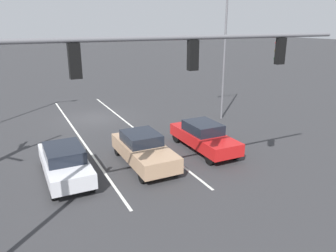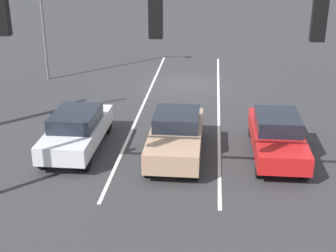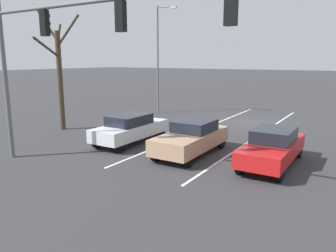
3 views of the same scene
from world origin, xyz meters
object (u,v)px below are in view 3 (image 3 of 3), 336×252
at_px(traffic_signal_gantry, 72,39).
at_px(bare_tree_near, 59,72).
at_px(car_tan_midlane_front, 192,137).
at_px(street_lamp_right_shoulder, 160,53).
at_px(car_red_leftlane_front, 273,147).
at_px(car_silver_rightlane_front, 130,128).

relative_size(traffic_signal_gantry, bare_tree_near, 1.75).
height_order(traffic_signal_gantry, bare_tree_near, bare_tree_near).
relative_size(car_tan_midlane_front, street_lamp_right_shoulder, 0.55).
bearing_deg(traffic_signal_gantry, car_tan_midlane_front, -117.07).
bearing_deg(car_tan_midlane_front, traffic_signal_gantry, 62.93).
bearing_deg(car_red_leftlane_front, bare_tree_near, -1.15).
relative_size(car_red_leftlane_front, car_silver_rightlane_front, 1.03).
bearing_deg(bare_tree_near, traffic_signal_gantry, 143.19).
distance_m(traffic_signal_gantry, bare_tree_near, 8.96).
distance_m(car_tan_midlane_front, car_red_leftlane_front, 3.65).
distance_m(car_silver_rightlane_front, traffic_signal_gantry, 6.59).
bearing_deg(car_red_leftlane_front, street_lamp_right_shoulder, -38.12).
bearing_deg(street_lamp_right_shoulder, traffic_signal_gantry, 111.18).
relative_size(traffic_signal_gantry, street_lamp_right_shoulder, 1.50).
relative_size(street_lamp_right_shoulder, bare_tree_near, 1.16).
xyz_separation_m(car_tan_midlane_front, street_lamp_right_shoulder, (7.86, -9.33, 4.05)).
height_order(car_tan_midlane_front, traffic_signal_gantry, traffic_signal_gantry).
height_order(car_tan_midlane_front, car_silver_rightlane_front, car_tan_midlane_front).
bearing_deg(traffic_signal_gantry, car_silver_rightlane_front, -74.99).
bearing_deg(bare_tree_near, car_tan_midlane_front, 176.54).
xyz_separation_m(street_lamp_right_shoulder, bare_tree_near, (1.63, 8.76, -1.24)).
bearing_deg(bare_tree_near, street_lamp_right_shoulder, -100.55).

